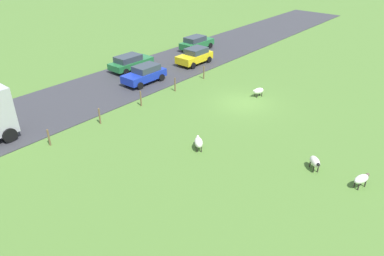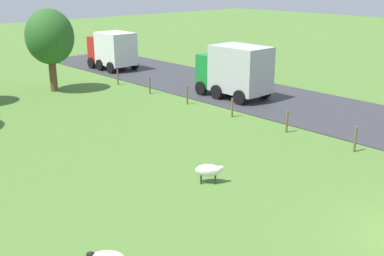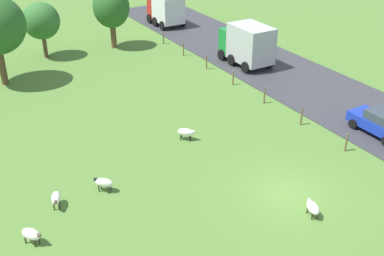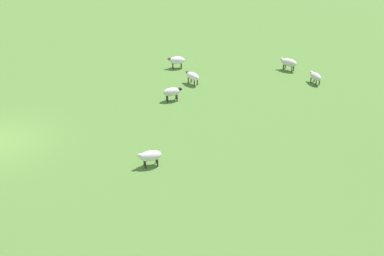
{
  "view_description": "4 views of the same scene",
  "coord_description": "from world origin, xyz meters",
  "px_view_note": "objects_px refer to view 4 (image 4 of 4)",
  "views": [
    {
      "loc": [
        -14.1,
        23.0,
        12.16
      ],
      "look_at": [
        -0.96,
        7.5,
        1.16
      ],
      "focal_mm": 33.83,
      "sensor_mm": 36.0,
      "label": 1
    },
    {
      "loc": [
        -14.35,
        -4.92,
        8.07
      ],
      "look_at": [
        -0.9,
        9.72,
        1.7
      ],
      "focal_mm": 44.75,
      "sensor_mm": 36.0,
      "label": 2
    },
    {
      "loc": [
        -15.06,
        -15.51,
        15.19
      ],
      "look_at": [
        -2.56,
        5.66,
        2.04
      ],
      "focal_mm": 45.39,
      "sensor_mm": 36.0,
      "label": 3
    },
    {
      "loc": [
        16.36,
        19.79,
        13.99
      ],
      "look_at": [
        -3.75,
        8.93,
        1.35
      ],
      "focal_mm": 51.18,
      "sensor_mm": 36.0,
      "label": 4
    }
  ],
  "objects_px": {
    "sheep_0": "(150,156)",
    "sheep_1": "(172,92)",
    "sheep_5": "(177,60)",
    "sheep_6": "(193,76)",
    "sheep_2": "(289,62)",
    "sheep_4": "(315,76)"
  },
  "relations": [
    {
      "from": "sheep_0",
      "to": "sheep_1",
      "type": "bearing_deg",
      "value": -158.06
    },
    {
      "from": "sheep_5",
      "to": "sheep_6",
      "type": "relative_size",
      "value": 0.97
    },
    {
      "from": "sheep_1",
      "to": "sheep_2",
      "type": "distance_m",
      "value": 8.69
    },
    {
      "from": "sheep_0",
      "to": "sheep_5",
      "type": "xyz_separation_m",
      "value": [
        -10.89,
        -4.81,
        -0.0
      ]
    },
    {
      "from": "sheep_1",
      "to": "sheep_6",
      "type": "relative_size",
      "value": 0.92
    },
    {
      "from": "sheep_4",
      "to": "sheep_6",
      "type": "distance_m",
      "value": 7.59
    },
    {
      "from": "sheep_5",
      "to": "sheep_6",
      "type": "xyz_separation_m",
      "value": [
        1.77,
        2.13,
        -0.0
      ]
    },
    {
      "from": "sheep_0",
      "to": "sheep_4",
      "type": "height_order",
      "value": "sheep_0"
    },
    {
      "from": "sheep_4",
      "to": "sheep_6",
      "type": "xyz_separation_m",
      "value": [
        3.7,
        -6.63,
        0.07
      ]
    },
    {
      "from": "sheep_0",
      "to": "sheep_5",
      "type": "bearing_deg",
      "value": -156.15
    },
    {
      "from": "sheep_2",
      "to": "sheep_4",
      "type": "height_order",
      "value": "sheep_2"
    },
    {
      "from": "sheep_5",
      "to": "sheep_2",
      "type": "bearing_deg",
      "value": 115.44
    },
    {
      "from": "sheep_2",
      "to": "sheep_6",
      "type": "bearing_deg",
      "value": -42.28
    },
    {
      "from": "sheep_1",
      "to": "sheep_2",
      "type": "bearing_deg",
      "value": 149.54
    },
    {
      "from": "sheep_4",
      "to": "sheep_5",
      "type": "relative_size",
      "value": 0.92
    },
    {
      "from": "sheep_0",
      "to": "sheep_4",
      "type": "relative_size",
      "value": 1.06
    },
    {
      "from": "sheep_0",
      "to": "sheep_6",
      "type": "xyz_separation_m",
      "value": [
        -9.12,
        -2.68,
        -0.01
      ]
    },
    {
      "from": "sheep_5",
      "to": "sheep_4",
      "type": "bearing_deg",
      "value": 102.42
    },
    {
      "from": "sheep_4",
      "to": "sheep_1",
      "type": "bearing_deg",
      "value": -46.28
    },
    {
      "from": "sheep_1",
      "to": "sheep_6",
      "type": "distance_m",
      "value": 2.59
    },
    {
      "from": "sheep_4",
      "to": "sheep_6",
      "type": "relative_size",
      "value": 0.9
    },
    {
      "from": "sheep_2",
      "to": "sheep_4",
      "type": "xyz_separation_m",
      "value": [
        1.21,
        2.17,
        -0.08
      ]
    }
  ]
}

